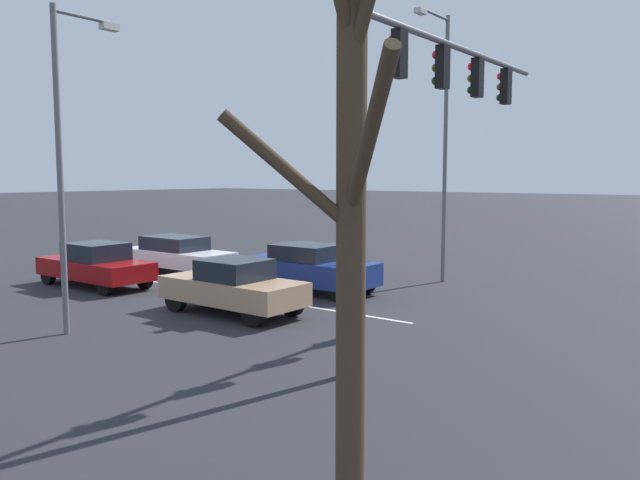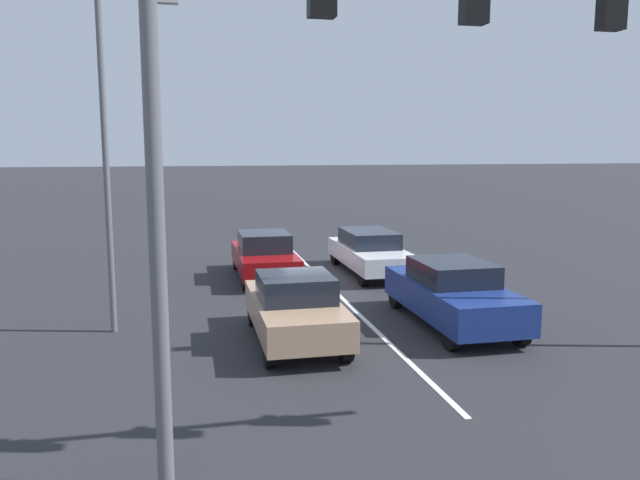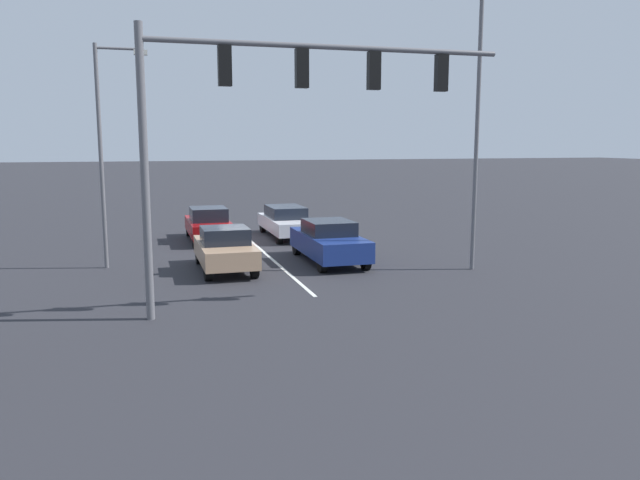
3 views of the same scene
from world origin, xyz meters
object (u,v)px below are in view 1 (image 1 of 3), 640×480
Objects in this scene: street_lamp_left_shoulder at (443,131)px; car_tan_midlane_front at (233,286)px; car_white_leftlane_second at (177,254)px; street_lamp_right_shoulder at (66,148)px; traffic_signal_gantry at (426,99)px; bare_tree_near at (349,217)px; car_navy_leftlane_front at (307,268)px; car_maroon_midlane_second at (95,265)px.

car_tan_midlane_front is at bearing -15.11° from street_lamp_left_shoulder.
street_lamp_right_shoulder is at bearing 34.84° from car_white_leftlane_second.
car_white_leftlane_second is at bearing -118.71° from car_tan_midlane_front.
street_lamp_right_shoulder is at bearing -58.41° from traffic_signal_gantry.
car_white_leftlane_second is 0.53× the size of street_lamp_left_shoulder.
car_tan_midlane_front is 0.44× the size of traffic_signal_gantry.
street_lamp_left_shoulder is at bearing -157.13° from bare_tree_near.
street_lamp_left_shoulder is at bearing 162.18° from street_lamp_right_shoulder.
car_navy_leftlane_front is at bearing 171.72° from street_lamp_right_shoulder.
car_navy_leftlane_front is 1.03× the size of car_maroon_midlane_second.
car_tan_midlane_front is at bearing 88.51° from car_maroon_midlane_second.
street_lamp_right_shoulder is (7.53, -1.09, 3.57)m from car_navy_leftlane_front.
traffic_signal_gantry is 1.24× the size of street_lamp_right_shoulder.
car_navy_leftlane_front is 7.16m from car_maroon_midlane_second.
car_white_leftlane_second is 9.70m from street_lamp_right_shoulder.
street_lamp_right_shoulder reaches higher than car_white_leftlane_second.
car_maroon_midlane_second is at bearing 1.37° from car_white_leftlane_second.
car_white_leftlane_second is 10.79m from street_lamp_left_shoulder.
traffic_signal_gantry reaches higher than car_navy_leftlane_front.
car_tan_midlane_front is 6.66m from car_maroon_midlane_second.
car_white_leftlane_second is (-3.69, -6.74, -0.01)m from car_tan_midlane_front.
street_lamp_right_shoulder reaches higher than car_maroon_midlane_second.
street_lamp_right_shoulder is at bearing -8.28° from car_navy_leftlane_front.
street_lamp_right_shoulder is (4.28, -6.95, -1.01)m from traffic_signal_gantry.
car_white_leftlane_second is 13.32m from traffic_signal_gantry.
traffic_signal_gantry reaches higher than bare_tree_near.
street_lamp_right_shoulder is (7.39, 5.15, 3.60)m from car_white_leftlane_second.
street_lamp_right_shoulder is at bearing 52.58° from car_maroon_midlane_second.
bare_tree_near reaches higher than car_maroon_midlane_second.
street_lamp_right_shoulder is at bearing -17.82° from street_lamp_left_shoulder.
car_tan_midlane_front is 0.54× the size of street_lamp_right_shoulder.
car_tan_midlane_front is 5.39m from street_lamp_right_shoulder.
car_maroon_midlane_second is at bearing -48.66° from street_lamp_left_shoulder.
car_white_leftlane_second is at bearing -178.63° from car_maroon_midlane_second.
traffic_signal_gantry is at bearing 60.99° from car_navy_leftlane_front.
street_lamp_right_shoulder is at bearing -105.10° from bare_tree_near.
car_white_leftlane_second is at bearing -64.59° from street_lamp_left_shoulder.
car_tan_midlane_front is at bearing 156.65° from street_lamp_right_shoulder.
car_tan_midlane_front is 7.69m from car_white_leftlane_second.
car_navy_leftlane_front is at bearing -32.85° from street_lamp_left_shoulder.
street_lamp_left_shoulder is at bearing -156.30° from traffic_signal_gantry.
car_maroon_midlane_second is at bearing -88.08° from traffic_signal_gantry.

